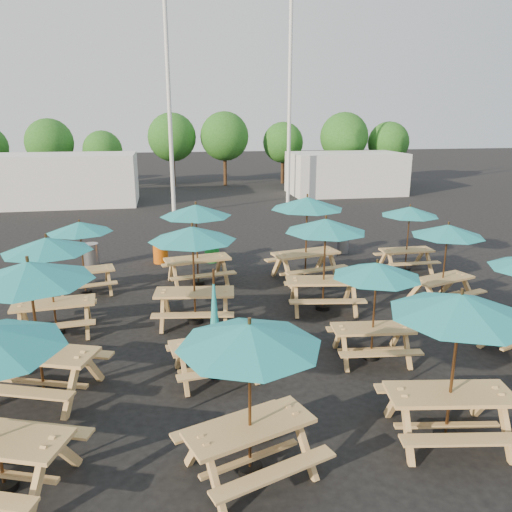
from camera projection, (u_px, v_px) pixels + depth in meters
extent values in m
plane|color=black|center=(267.00, 313.00, 12.69)|extent=(120.00, 120.00, 0.00)
cube|color=tan|center=(31.00, 428.00, 7.25)|extent=(1.85, 0.88, 0.04)
cylinder|color=black|center=(4.00, 485.00, 6.71)|extent=(0.38, 0.38, 0.10)
cube|color=tan|center=(39.00, 354.00, 8.77)|extent=(2.12, 1.39, 0.07)
cube|color=tan|center=(16.00, 391.00, 8.17)|extent=(1.95, 0.93, 0.04)
cube|color=tan|center=(63.00, 352.00, 9.55)|extent=(1.95, 0.93, 0.04)
cylinder|color=black|center=(44.00, 392.00, 8.98)|extent=(0.40, 0.40, 0.11)
cylinder|color=brown|center=(36.00, 330.00, 8.65)|extent=(0.05, 0.05, 2.53)
cone|color=teal|center=(29.00, 271.00, 8.36)|extent=(2.76, 2.76, 0.35)
cube|color=tan|center=(54.00, 303.00, 11.33)|extent=(1.86, 0.88, 0.06)
cube|color=tan|center=(52.00, 326.00, 10.80)|extent=(1.82, 0.43, 0.04)
cube|color=tan|center=(58.00, 305.00, 12.02)|extent=(1.82, 0.43, 0.04)
cylinder|color=black|center=(57.00, 331.00, 11.52)|extent=(0.36, 0.36, 0.10)
cylinder|color=brown|center=(52.00, 286.00, 11.22)|extent=(0.04, 0.04, 2.30)
cone|color=teal|center=(47.00, 244.00, 10.95)|extent=(2.15, 2.15, 0.32)
cube|color=tan|center=(84.00, 271.00, 13.96)|extent=(1.73, 0.97, 0.05)
cube|color=tan|center=(87.00, 286.00, 13.50)|extent=(1.64, 0.57, 0.04)
cube|color=tan|center=(83.00, 273.00, 14.56)|extent=(1.64, 0.57, 0.04)
cylinder|color=black|center=(86.00, 292.00, 14.13)|extent=(0.33, 0.33, 0.09)
cylinder|color=brown|center=(83.00, 258.00, 13.86)|extent=(0.04, 0.04, 2.08)
cone|color=teal|center=(80.00, 227.00, 13.62)|extent=(2.12, 2.12, 0.29)
cube|color=tan|center=(250.00, 427.00, 6.84)|extent=(1.92, 1.25, 0.06)
cube|color=tan|center=(275.00, 473.00, 6.37)|extent=(1.77, 0.83, 0.04)
cube|color=tan|center=(229.00, 421.00, 7.46)|extent=(1.77, 0.83, 0.04)
cylinder|color=black|center=(250.00, 469.00, 7.02)|extent=(0.36, 0.36, 0.10)
cylinder|color=brown|center=(250.00, 400.00, 6.73)|extent=(0.04, 0.04, 2.28)
cone|color=teal|center=(250.00, 335.00, 6.47)|extent=(2.49, 2.49, 0.32)
cube|color=tan|center=(215.00, 343.00, 9.45)|extent=(1.77, 0.89, 0.06)
cube|color=tan|center=(224.00, 371.00, 8.95)|extent=(1.71, 0.47, 0.04)
cube|color=tan|center=(208.00, 342.00, 10.09)|extent=(1.71, 0.47, 0.04)
cylinder|color=black|center=(216.00, 374.00, 9.62)|extent=(0.34, 0.34, 0.09)
cylinder|color=brown|center=(215.00, 324.00, 9.34)|extent=(0.04, 0.04, 2.16)
cone|color=teal|center=(214.00, 305.00, 9.24)|extent=(0.21, 0.21, 1.41)
cube|color=tan|center=(194.00, 292.00, 11.93)|extent=(1.97, 0.98, 0.06)
cube|color=tan|center=(193.00, 315.00, 11.34)|extent=(1.90, 0.51, 0.04)
cube|color=tan|center=(197.00, 294.00, 12.67)|extent=(1.90, 0.51, 0.04)
cylinder|color=black|center=(195.00, 320.00, 12.12)|extent=(0.38, 0.38, 0.10)
cylinder|color=brown|center=(194.00, 275.00, 11.81)|extent=(0.05, 0.05, 2.41)
cone|color=teal|center=(192.00, 233.00, 11.53)|extent=(2.31, 2.31, 0.34)
cube|color=tan|center=(197.00, 259.00, 14.69)|extent=(1.99, 1.05, 0.06)
cube|color=tan|center=(204.00, 276.00, 14.15)|extent=(1.91, 0.58, 0.04)
cube|color=tan|center=(192.00, 263.00, 15.40)|extent=(1.91, 0.58, 0.04)
cylinder|color=black|center=(198.00, 282.00, 14.89)|extent=(0.38, 0.38, 0.11)
cylinder|color=brown|center=(197.00, 245.00, 14.58)|extent=(0.05, 0.05, 2.42)
cone|color=teal|center=(196.00, 210.00, 14.30)|extent=(2.39, 2.39, 0.34)
cube|color=tan|center=(450.00, 394.00, 7.57)|extent=(1.98, 1.02, 0.06)
cube|color=tan|center=(468.00, 440.00, 6.98)|extent=(1.90, 0.55, 0.04)
cube|color=tan|center=(432.00, 388.00, 8.31)|extent=(1.90, 0.55, 0.04)
cylinder|color=black|center=(445.00, 435.00, 7.76)|extent=(0.38, 0.38, 0.10)
cylinder|color=brown|center=(453.00, 368.00, 7.45)|extent=(0.05, 0.05, 2.41)
cone|color=teal|center=(461.00, 305.00, 7.17)|extent=(2.35, 2.35, 0.34)
cube|color=tan|center=(373.00, 328.00, 10.16)|extent=(1.69, 0.81, 0.05)
cube|color=tan|center=(381.00, 353.00, 9.65)|extent=(1.65, 0.40, 0.04)
cube|color=tan|center=(364.00, 328.00, 10.80)|extent=(1.65, 0.40, 0.04)
cylinder|color=black|center=(371.00, 356.00, 10.33)|extent=(0.33, 0.33, 0.09)
cylinder|color=brown|center=(374.00, 311.00, 10.06)|extent=(0.04, 0.04, 2.09)
cone|color=teal|center=(377.00, 270.00, 9.82)|extent=(1.96, 1.96, 0.29)
cube|color=tan|center=(324.00, 281.00, 12.77)|extent=(1.98, 1.00, 0.06)
cube|color=tan|center=(328.00, 301.00, 12.18)|extent=(1.91, 0.54, 0.04)
cube|color=tan|center=(319.00, 283.00, 13.52)|extent=(1.91, 0.54, 0.04)
cylinder|color=black|center=(323.00, 307.00, 12.96)|extent=(0.38, 0.38, 0.11)
cylinder|color=brown|center=(324.00, 265.00, 12.65)|extent=(0.05, 0.05, 2.42)
cone|color=teal|center=(326.00, 225.00, 12.37)|extent=(2.34, 2.34, 0.34)
cube|color=tan|center=(306.00, 253.00, 15.15)|extent=(2.13, 1.20, 0.07)
cube|color=tan|center=(318.00, 270.00, 14.58)|extent=(2.02, 0.71, 0.04)
cube|color=tan|center=(294.00, 257.00, 15.89)|extent=(2.02, 0.71, 0.04)
cylinder|color=black|center=(305.00, 277.00, 15.36)|extent=(0.40, 0.40, 0.11)
cylinder|color=brown|center=(306.00, 239.00, 15.02)|extent=(0.05, 0.05, 2.56)
cone|color=teal|center=(307.00, 203.00, 14.73)|extent=(2.61, 2.61, 0.36)
cube|color=tan|center=(499.00, 323.00, 11.06)|extent=(1.67, 0.77, 0.04)
cube|color=tan|center=(443.00, 279.00, 13.17)|extent=(1.83, 1.15, 0.06)
cube|color=tan|center=(461.00, 296.00, 12.71)|extent=(1.70, 0.75, 0.04)
cube|color=tan|center=(424.00, 282.00, 13.77)|extent=(1.70, 0.75, 0.04)
cylinder|color=black|center=(440.00, 302.00, 13.34)|extent=(0.34, 0.34, 0.09)
cylinder|color=brown|center=(444.00, 265.00, 13.06)|extent=(0.04, 0.04, 2.18)
cone|color=teal|center=(448.00, 230.00, 12.81)|extent=(2.34, 2.34, 0.30)
cube|color=tan|center=(407.00, 250.00, 16.03)|extent=(1.66, 0.65, 0.06)
cube|color=tan|center=(415.00, 263.00, 15.53)|extent=(1.66, 0.24, 0.04)
cube|color=tan|center=(398.00, 253.00, 16.68)|extent=(1.66, 0.24, 0.04)
cylinder|color=black|center=(405.00, 269.00, 16.21)|extent=(0.33, 0.33, 0.09)
cylinder|color=brown|center=(408.00, 239.00, 15.93)|extent=(0.04, 0.04, 2.12)
cone|color=teal|center=(410.00, 211.00, 15.69)|extent=(1.81, 1.81, 0.29)
cylinder|color=gray|center=(91.00, 255.00, 16.48)|extent=(0.50, 0.50, 0.80)
cylinder|color=#D4590C|center=(161.00, 251.00, 16.97)|extent=(0.50, 0.50, 0.80)
cylinder|color=#17832A|center=(212.00, 250.00, 17.12)|extent=(0.50, 0.50, 0.80)
cylinder|color=gray|center=(330.00, 245.00, 17.84)|extent=(0.50, 0.50, 0.80)
cylinder|color=gray|center=(342.00, 242.00, 18.20)|extent=(0.50, 0.50, 0.80)
cylinder|color=silver|center=(169.00, 91.00, 23.98)|extent=(0.20, 0.20, 12.00)
cylinder|color=silver|center=(290.00, 94.00, 27.00)|extent=(0.20, 0.20, 12.00)
cube|color=silver|center=(63.00, 180.00, 27.98)|extent=(8.00, 4.00, 2.80)
cube|color=silver|center=(345.00, 173.00, 31.89)|extent=(7.00, 4.00, 2.60)
cylinder|color=#382314|center=(53.00, 174.00, 33.36)|extent=(0.24, 0.24, 2.14)
sphere|color=#1E5919|center=(49.00, 142.00, 32.79)|extent=(3.11, 3.11, 3.11)
cylinder|color=#382314|center=(105.00, 176.00, 33.75)|extent=(0.24, 0.24, 1.78)
sphere|color=#1E5919|center=(103.00, 150.00, 33.28)|extent=(2.59, 2.59, 2.59)
cylinder|color=#382314|center=(173.00, 170.00, 35.48)|extent=(0.24, 0.24, 2.31)
sphere|color=#1E5919|center=(172.00, 137.00, 34.87)|extent=(3.36, 3.36, 3.36)
cylinder|color=#382314|center=(225.00, 169.00, 35.68)|extent=(0.24, 0.24, 2.35)
sphere|color=#1E5919|center=(225.00, 136.00, 35.06)|extent=(3.41, 3.41, 3.41)
cylinder|color=#382314|center=(283.00, 170.00, 36.86)|extent=(0.24, 0.24, 2.02)
sphere|color=#1E5919|center=(283.00, 142.00, 36.33)|extent=(2.94, 2.94, 2.94)
cylinder|color=#382314|center=(343.00, 169.00, 35.83)|extent=(0.24, 0.24, 2.32)
sphere|color=#1E5919|center=(344.00, 137.00, 35.21)|extent=(3.38, 3.38, 3.38)
cylinder|color=#382314|center=(386.00, 170.00, 36.48)|extent=(0.24, 0.24, 2.03)
sphere|color=#1E5919|center=(388.00, 142.00, 35.94)|extent=(2.95, 2.95, 2.95)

